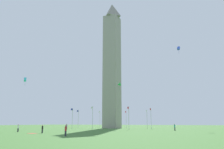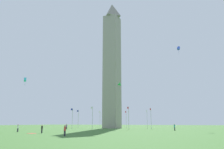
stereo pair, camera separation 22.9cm
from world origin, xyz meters
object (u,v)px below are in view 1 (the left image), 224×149
at_px(kite_green_delta, 119,84).
at_px(person_white_shirt, 18,128).
at_px(person_teal_shirt, 175,127).
at_px(person_red_shirt, 66,131).
at_px(flagpole_w, 78,118).
at_px(flagpole_ne, 129,117).
at_px(person_purple_shirt, 67,127).
at_px(flagpole_nw, 72,117).
at_px(person_black_shirt, 42,129).
at_px(flagpole_sw, 100,118).
at_px(flagpole_s, 126,118).
at_px(kite_cyan_box, 25,80).
at_px(obelisk_monument, 112,63).
at_px(flagpole_se, 147,118).
at_px(kite_blue_box, 179,48).
at_px(picnic_blanket_near_first_person, 32,133).
at_px(flagpole_n, 92,117).
at_px(flagpole_e, 151,117).

bearing_deg(kite_green_delta, person_white_shirt, -24.96).
distance_m(person_teal_shirt, person_red_shirt, 34.91).
relative_size(flagpole_w, person_white_shirt, 4.22).
bearing_deg(flagpole_ne, person_purple_shirt, -70.39).
bearing_deg(flagpole_nw, person_purple_shirt, 20.93).
distance_m(flagpole_w, person_black_shirt, 45.05).
relative_size(flagpole_sw, person_teal_shirt, 3.99).
bearing_deg(flagpole_s, flagpole_ne, 22.50).
xyz_separation_m(person_white_shirt, kite_cyan_box, (-14.96, -14.60, 15.13)).
relative_size(obelisk_monument, person_black_shirt, 30.84).
xyz_separation_m(obelisk_monument, person_teal_shirt, (14.75, 25.08, -24.39)).
bearing_deg(person_red_shirt, flagpole_se, -43.18).
distance_m(person_white_shirt, kite_green_delta, 34.34).
height_order(flagpole_sw, kite_blue_box, kite_blue_box).
xyz_separation_m(kite_cyan_box, picnic_blanket_near_first_person, (19.42, 23.18, -15.96)).
bearing_deg(flagpole_n, person_white_shirt, -14.95).
bearing_deg(flagpole_n, picnic_blanket_near_first_person, 4.75).
distance_m(flagpole_sw, kite_green_delta, 28.87).
height_order(person_purple_shirt, picnic_blanket_near_first_person, person_purple_shirt).
bearing_deg(flagpole_w, picnic_blanket_near_first_person, 21.91).
relative_size(flagpole_ne, person_purple_shirt, 4.23).
bearing_deg(person_black_shirt, flagpole_nw, -10.71).
distance_m(flagpole_e, flagpole_sw, 27.53).
height_order(flagpole_n, flagpole_se, same).
height_order(flagpole_e, person_teal_shirt, flagpole_e).
xyz_separation_m(flagpole_e, person_purple_shirt, (17.14, -22.90, -3.09)).
bearing_deg(person_black_shirt, obelisk_monument, -30.46).
distance_m(flagpole_nw, person_teal_shirt, 35.98).
bearing_deg(flagpole_ne, flagpole_s, -157.50).
bearing_deg(flagpole_nw, person_red_shirt, 33.07).
bearing_deg(flagpole_sw, flagpole_n, 22.50).
bearing_deg(person_red_shirt, flagpole_e, -47.74).
xyz_separation_m(obelisk_monument, flagpole_w, (0.07, -14.90, -21.35)).
height_order(obelisk_monument, person_purple_shirt, obelisk_monument).
xyz_separation_m(flagpole_e, flagpole_sw, (-10.53, -25.43, 0.00)).
bearing_deg(kite_cyan_box, picnic_blanket_near_first_person, 50.05).
distance_m(obelisk_monument, flagpole_e, 26.04).
height_order(person_purple_shirt, kite_green_delta, kite_green_delta).
height_order(flagpole_ne, person_red_shirt, flagpole_ne).
xyz_separation_m(flagpole_ne, flagpole_w, (-10.53, -25.43, 0.00)).
height_order(flagpole_sw, picnic_blanket_near_first_person, flagpole_sw).
bearing_deg(flagpole_nw, obelisk_monument, 135.18).
distance_m(flagpole_se, flagpole_s, 11.40).
xyz_separation_m(flagpole_ne, person_teal_shirt, (4.15, 14.55, -3.04)).
xyz_separation_m(person_black_shirt, kite_cyan_box, (-17.72, -24.12, 15.16)).
height_order(flagpole_sw, person_red_shirt, flagpole_sw).
xyz_separation_m(flagpole_nw, kite_cyan_box, (12.85, -10.33, 12.05)).
bearing_deg(flagpole_ne, person_white_shirt, -31.13).
height_order(person_purple_shirt, person_white_shirt, person_white_shirt).
bearing_deg(picnic_blanket_near_first_person, flagpole_nw, -158.29).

